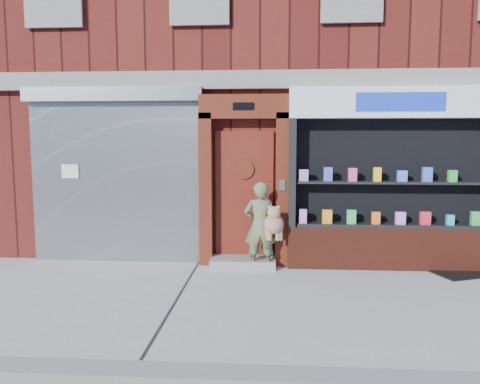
{
  "coord_description": "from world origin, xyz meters",
  "views": [
    {
      "loc": [
        -0.27,
        -6.06,
        2.17
      ],
      "look_at": [
        -0.76,
        1.0,
        1.36
      ],
      "focal_mm": 35.0,
      "sensor_mm": 36.0,
      "label": 1
    }
  ],
  "objects": [
    {
      "name": "ground",
      "position": [
        0.0,
        0.0,
        0.0
      ],
      "size": [
        80.0,
        80.0,
        0.0
      ],
      "primitive_type": "plane",
      "color": "#9E9E99",
      "rests_on": "ground"
    },
    {
      "name": "curb",
      "position": [
        0.0,
        -2.15,
        0.06
      ],
      "size": [
        60.0,
        0.3,
        0.12
      ],
      "primitive_type": "cube",
      "color": "gray",
      "rests_on": "ground"
    },
    {
      "name": "building",
      "position": [
        -0.0,
        5.99,
        4.0
      ],
      "size": [
        12.0,
        8.16,
        8.0
      ],
      "color": "#4D1511",
      "rests_on": "ground"
    },
    {
      "name": "shutter_bay",
      "position": [
        -3.0,
        1.93,
        1.72
      ],
      "size": [
        3.1,
        0.3,
        3.04
      ],
      "color": "gray",
      "rests_on": "ground"
    },
    {
      "name": "red_door_bay",
      "position": [
        -0.75,
        1.86,
        1.46
      ],
      "size": [
        1.52,
        0.58,
        2.9
      ],
      "color": "#49180C",
      "rests_on": "ground"
    },
    {
      "name": "pharmacy_bay",
      "position": [
        1.75,
        1.81,
        1.37
      ],
      "size": [
        3.5,
        0.41,
        3.0
      ],
      "color": "#5D2316",
      "rests_on": "ground"
    },
    {
      "name": "woman",
      "position": [
        -0.43,
        1.53,
        0.75
      ],
      "size": [
        0.66,
        0.43,
        1.47
      ],
      "color": "#5E6C47",
      "rests_on": "ground"
    },
    {
      "name": "doormat",
      "position": [
        2.81,
        1.53,
        0.01
      ],
      "size": [
        1.08,
        0.92,
        0.02
      ],
      "primitive_type": "cube",
      "rotation": [
        0.0,
        0.0,
        0.36
      ],
      "color": "black",
      "rests_on": "ground"
    }
  ]
}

